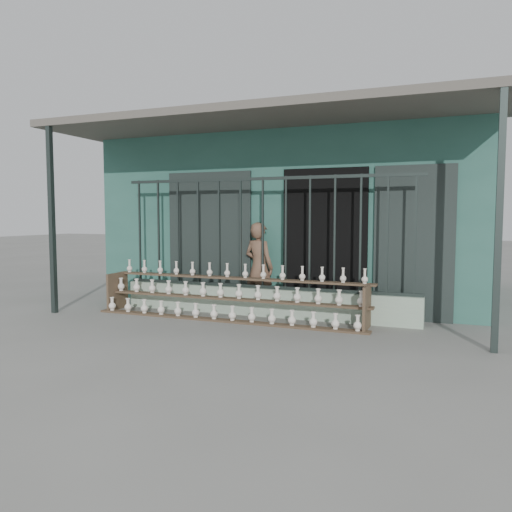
% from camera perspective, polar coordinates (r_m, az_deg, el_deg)
% --- Properties ---
extents(ground, '(60.00, 60.00, 0.00)m').
position_cam_1_polar(ground, '(7.03, -3.02, -8.77)').
color(ground, slate).
extents(workshop_building, '(7.40, 6.60, 3.21)m').
position_cam_1_polar(workshop_building, '(10.83, 6.32, 4.56)').
color(workshop_building, '#2D6054').
rests_on(workshop_building, ground).
extents(parapet_wall, '(5.00, 0.20, 0.45)m').
position_cam_1_polar(parapet_wall, '(8.16, 0.78, -5.27)').
color(parapet_wall, '#A4BFA4').
rests_on(parapet_wall, ground).
extents(security_fence, '(5.00, 0.04, 1.80)m').
position_cam_1_polar(security_fence, '(8.05, 0.78, 2.64)').
color(security_fence, '#283330').
rests_on(security_fence, parapet_wall).
extents(shelf_rack, '(4.50, 0.68, 0.85)m').
position_cam_1_polar(shelf_rack, '(7.92, -3.07, -4.57)').
color(shelf_rack, brown).
rests_on(shelf_rack, ground).
extents(elderly_woman, '(0.64, 0.51, 1.52)m').
position_cam_1_polar(elderly_woman, '(8.43, 0.34, -1.29)').
color(elderly_woman, brown).
rests_on(elderly_woman, ground).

